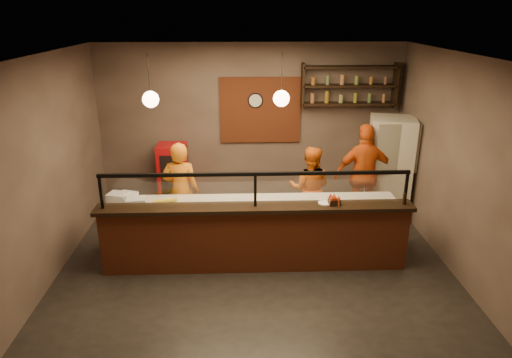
{
  "coord_description": "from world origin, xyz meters",
  "views": [
    {
      "loc": [
        -0.21,
        -6.44,
        3.77
      ],
      "look_at": [
        0.03,
        0.3,
        1.26
      ],
      "focal_mm": 32.0,
      "sensor_mm": 36.0,
      "label": 1
    }
  ],
  "objects_px": {
    "wall_clock": "(255,100)",
    "cook_mid": "(310,188)",
    "cook_right": "(364,175)",
    "condiment_caddy": "(334,202)",
    "cook_left": "(181,191)",
    "fridge": "(389,168)",
    "pizza_dough": "(262,204)",
    "pepper_mill": "(404,199)",
    "red_cooler": "(173,176)"
  },
  "relations": [
    {
      "from": "wall_clock",
      "to": "pizza_dough",
      "type": "relative_size",
      "value": 0.66
    },
    {
      "from": "pizza_dough",
      "to": "cook_mid",
      "type": "bearing_deg",
      "value": 47.04
    },
    {
      "from": "cook_left",
      "to": "cook_right",
      "type": "bearing_deg",
      "value": -166.69
    },
    {
      "from": "red_cooler",
      "to": "cook_mid",
      "type": "bearing_deg",
      "value": -22.96
    },
    {
      "from": "cook_mid",
      "to": "condiment_caddy",
      "type": "height_order",
      "value": "cook_mid"
    },
    {
      "from": "red_cooler",
      "to": "cook_left",
      "type": "bearing_deg",
      "value": -77.01
    },
    {
      "from": "cook_right",
      "to": "red_cooler",
      "type": "bearing_deg",
      "value": -14.07
    },
    {
      "from": "cook_mid",
      "to": "fridge",
      "type": "bearing_deg",
      "value": -147.68
    },
    {
      "from": "fridge",
      "to": "pizza_dough",
      "type": "xyz_separation_m",
      "value": [
        -2.49,
        -1.52,
        -0.06
      ]
    },
    {
      "from": "fridge",
      "to": "pizza_dough",
      "type": "distance_m",
      "value": 2.91
    },
    {
      "from": "wall_clock",
      "to": "cook_mid",
      "type": "height_order",
      "value": "wall_clock"
    },
    {
      "from": "wall_clock",
      "to": "red_cooler",
      "type": "height_order",
      "value": "wall_clock"
    },
    {
      "from": "cook_mid",
      "to": "condiment_caddy",
      "type": "distance_m",
      "value": 1.43
    },
    {
      "from": "condiment_caddy",
      "to": "cook_left",
      "type": "bearing_deg",
      "value": 155.28
    },
    {
      "from": "red_cooler",
      "to": "pepper_mill",
      "type": "height_order",
      "value": "red_cooler"
    },
    {
      "from": "cook_left",
      "to": "pizza_dough",
      "type": "relative_size",
      "value": 3.81
    },
    {
      "from": "wall_clock",
      "to": "pizza_dough",
      "type": "distance_m",
      "value": 2.64
    },
    {
      "from": "cook_mid",
      "to": "fridge",
      "type": "xyz_separation_m",
      "value": [
        1.58,
        0.54,
        0.19
      ]
    },
    {
      "from": "cook_left",
      "to": "pepper_mill",
      "type": "height_order",
      "value": "cook_left"
    },
    {
      "from": "wall_clock",
      "to": "pepper_mill",
      "type": "xyz_separation_m",
      "value": [
        2.1,
        -2.78,
        -0.95
      ]
    },
    {
      "from": "cook_right",
      "to": "pepper_mill",
      "type": "relative_size",
      "value": 10.37
    },
    {
      "from": "wall_clock",
      "to": "cook_right",
      "type": "height_order",
      "value": "wall_clock"
    },
    {
      "from": "fridge",
      "to": "red_cooler",
      "type": "distance_m",
      "value": 4.2
    },
    {
      "from": "fridge",
      "to": "pizza_dough",
      "type": "relative_size",
      "value": 4.24
    },
    {
      "from": "wall_clock",
      "to": "fridge",
      "type": "distance_m",
      "value": 2.87
    },
    {
      "from": "cook_mid",
      "to": "pizza_dough",
      "type": "height_order",
      "value": "cook_mid"
    },
    {
      "from": "wall_clock",
      "to": "pizza_dough",
      "type": "bearing_deg",
      "value": -89.68
    },
    {
      "from": "fridge",
      "to": "pepper_mill",
      "type": "distance_m",
      "value": 1.99
    },
    {
      "from": "wall_clock",
      "to": "condiment_caddy",
      "type": "relative_size",
      "value": 1.86
    },
    {
      "from": "wall_clock",
      "to": "cook_right",
      "type": "bearing_deg",
      "value": -30.83
    },
    {
      "from": "cook_mid",
      "to": "fridge",
      "type": "distance_m",
      "value": 1.68
    },
    {
      "from": "cook_right",
      "to": "wall_clock",
      "type": "bearing_deg",
      "value": -31.56
    },
    {
      "from": "cook_left",
      "to": "cook_mid",
      "type": "bearing_deg",
      "value": -168.31
    },
    {
      "from": "wall_clock",
      "to": "cook_left",
      "type": "relative_size",
      "value": 0.17
    },
    {
      "from": "cook_left",
      "to": "cook_mid",
      "type": "distance_m",
      "value": 2.27
    },
    {
      "from": "wall_clock",
      "to": "condiment_caddy",
      "type": "distance_m",
      "value": 3.13
    },
    {
      "from": "cook_mid",
      "to": "condiment_caddy",
      "type": "relative_size",
      "value": 9.6
    },
    {
      "from": "cook_left",
      "to": "fridge",
      "type": "distance_m",
      "value": 3.92
    },
    {
      "from": "cook_left",
      "to": "pepper_mill",
      "type": "bearing_deg",
      "value": 166.63
    },
    {
      "from": "wall_clock",
      "to": "red_cooler",
      "type": "xyz_separation_m",
      "value": [
        -1.65,
        -0.31,
        -1.45
      ]
    },
    {
      "from": "condiment_caddy",
      "to": "pepper_mill",
      "type": "distance_m",
      "value": 1.03
    },
    {
      "from": "wall_clock",
      "to": "pizza_dough",
      "type": "height_order",
      "value": "wall_clock"
    },
    {
      "from": "wall_clock",
      "to": "condiment_caddy",
      "type": "bearing_deg",
      "value": -68.87
    },
    {
      "from": "cook_mid",
      "to": "cook_right",
      "type": "xyz_separation_m",
      "value": [
        1.03,
        0.22,
        0.17
      ]
    },
    {
      "from": "cook_left",
      "to": "cook_right",
      "type": "distance_m",
      "value": 3.32
    },
    {
      "from": "fridge",
      "to": "cook_left",
      "type": "bearing_deg",
      "value": -154.77
    },
    {
      "from": "cook_right",
      "to": "red_cooler",
      "type": "distance_m",
      "value": 3.71
    },
    {
      "from": "wall_clock",
      "to": "cook_left",
      "type": "height_order",
      "value": "wall_clock"
    },
    {
      "from": "condiment_caddy",
      "to": "cook_right",
      "type": "bearing_deg",
      "value": 61.13
    },
    {
      "from": "wall_clock",
      "to": "condiment_caddy",
      "type": "xyz_separation_m",
      "value": [
        1.07,
        -2.76,
        -1.0
      ]
    }
  ]
}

